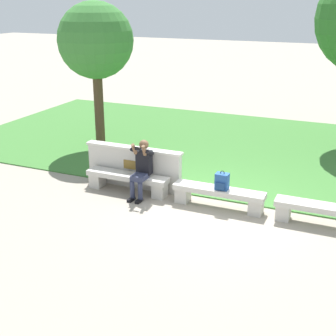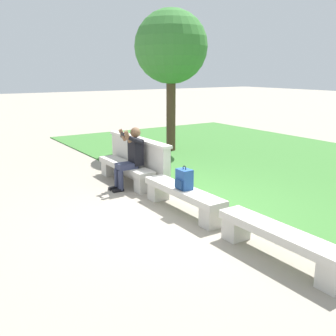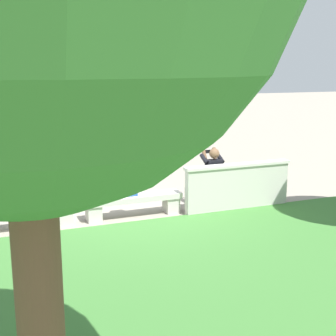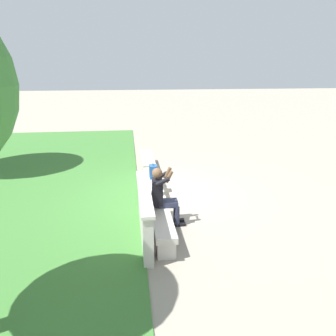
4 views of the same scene
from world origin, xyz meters
name	(u,v)px [view 2 (image 2 of 4)]	position (x,y,z in m)	size (l,w,h in m)	color
ground_plane	(182,212)	(0.00, 0.00, 0.00)	(80.00, 80.00, 0.00)	gray
grass_strip	(331,176)	(0.00, 4.38, 0.01)	(18.52, 8.00, 0.03)	#3D7533
bench_main	(126,170)	(-2.25, 0.00, 0.30)	(2.03, 0.40, 0.45)	beige
bench_near	(183,196)	(0.00, 0.00, 0.30)	(2.03, 0.40, 0.45)	beige
bench_mid	(279,240)	(2.25, 0.00, 0.30)	(2.03, 0.40, 0.45)	beige
backrest_wall_with_plaque	(139,159)	(-2.25, 0.34, 0.52)	(2.47, 0.24, 1.01)	beige
person_photographer	(131,155)	(-1.82, -0.08, 0.74)	(0.47, 0.72, 1.32)	black
backpack	(184,180)	(0.07, -0.02, 0.63)	(0.28, 0.24, 0.43)	#234C8C
tree_behind_wall	(171,48)	(-4.70, 2.86, 3.14)	(2.20, 2.20, 4.28)	#4C3826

